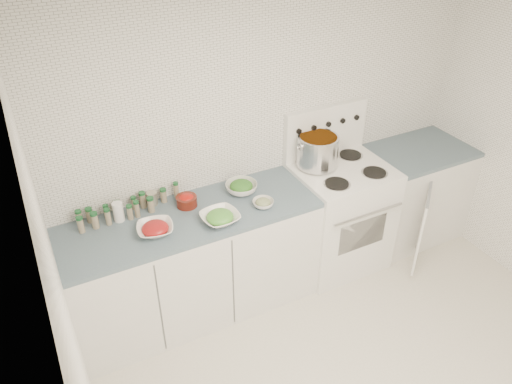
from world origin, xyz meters
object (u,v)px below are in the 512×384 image
stock_pot (318,150)px  bowl_tomato (155,229)px  stove (338,213)px  bowl_snowpea (220,217)px

stock_pot → bowl_tomato: size_ratio=1.22×
stove → bowl_snowpea: bearing=-172.2°
bowl_tomato → bowl_snowpea: bearing=-11.0°
stock_pot → bowl_snowpea: stock_pot is taller
stock_pot → bowl_snowpea: size_ratio=1.24×
stove → bowl_tomato: (-1.58, -0.07, 0.44)m
stove → stock_pot: size_ratio=3.90×
stove → bowl_snowpea: stove is taller
bowl_tomato → bowl_snowpea: 0.45m
stock_pot → bowl_tomato: 1.44m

